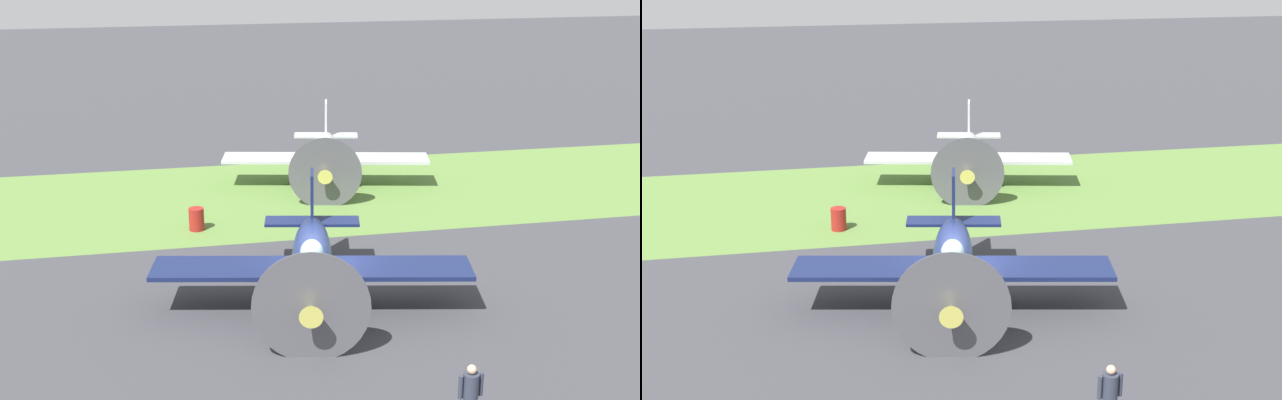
{
  "view_description": "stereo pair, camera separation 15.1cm",
  "coord_description": "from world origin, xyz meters",
  "views": [
    {
      "loc": [
        4.88,
        24.03,
        11.33
      ],
      "look_at": [
        -1.13,
        -5.96,
        1.28
      ],
      "focal_mm": 46.53,
      "sensor_mm": 36.0,
      "label": 1
    },
    {
      "loc": [
        4.73,
        24.06,
        11.33
      ],
      "look_at": [
        -1.13,
        -5.96,
        1.28
      ],
      "focal_mm": 46.53,
      "sensor_mm": 36.0,
      "label": 2
    }
  ],
  "objects": [
    {
      "name": "airplane_lead",
      "position": [
        0.44,
        0.56,
        1.48
      ],
      "size": [
        10.02,
        7.99,
        3.55
      ],
      "rotation": [
        0.0,
        0.0,
        -0.19
      ],
      "color": "#141E47",
      "rests_on": "ground"
    },
    {
      "name": "ground_crew_chief",
      "position": [
        -1.91,
        8.07,
        0.91
      ],
      "size": [
        0.63,
        0.38,
        1.73
      ],
      "rotation": [
        0.0,
        0.0,
        3.23
      ],
      "color": "#2D3342",
      "rests_on": "ground"
    },
    {
      "name": "ground_plane",
      "position": [
        0.0,
        0.0,
        0.0
      ],
      "size": [
        160.0,
        160.0,
        0.0
      ],
      "primitive_type": "plane",
      "color": "#38383D"
    },
    {
      "name": "fuel_drum",
      "position": [
        3.62,
        -7.01,
        0.45
      ],
      "size": [
        0.6,
        0.6,
        0.9
      ],
      "primitive_type": "cylinder",
      "color": "maroon",
      "rests_on": "ground"
    },
    {
      "name": "airplane_wingman",
      "position": [
        -2.63,
        -12.17,
        1.41
      ],
      "size": [
        9.55,
        7.63,
        3.38
      ],
      "rotation": [
        0.0,
        0.0,
        -0.21
      ],
      "color": "#B2B7BC",
      "rests_on": "ground"
    },
    {
      "name": "grass_verge",
      "position": [
        0.0,
        -10.64,
        0.0
      ],
      "size": [
        120.0,
        11.0,
        0.01
      ],
      "primitive_type": "cube",
      "color": "#567A38",
      "rests_on": "ground"
    }
  ]
}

